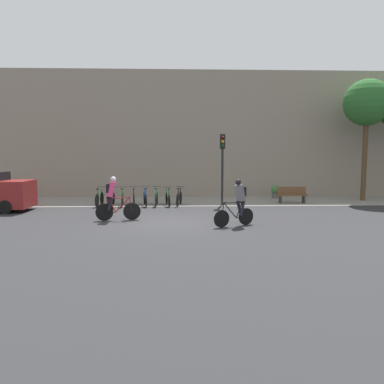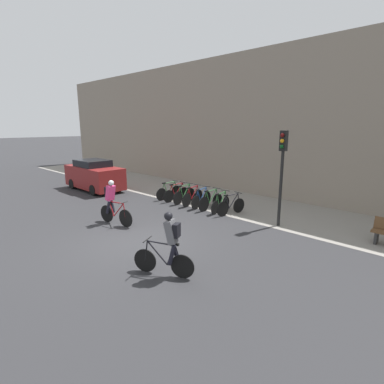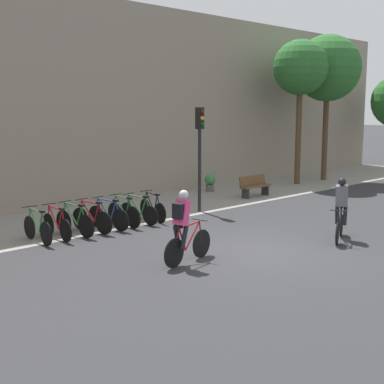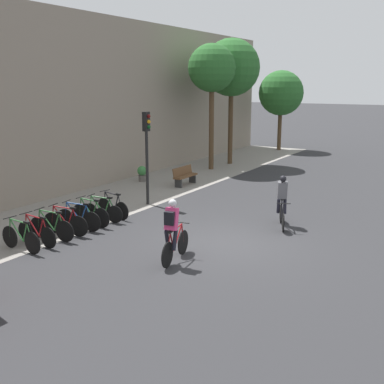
{
  "view_description": "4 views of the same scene",
  "coord_description": "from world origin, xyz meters",
  "px_view_note": "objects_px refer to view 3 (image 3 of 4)",
  "views": [
    {
      "loc": [
        0.41,
        -14.65,
        2.7
      ],
      "look_at": [
        1.02,
        2.17,
        0.99
      ],
      "focal_mm": 35.0,
      "sensor_mm": 36.0,
      "label": 1
    },
    {
      "loc": [
        8.13,
        -5.63,
        3.91
      ],
      "look_at": [
        0.17,
        2.61,
        1.35
      ],
      "focal_mm": 28.0,
      "sensor_mm": 36.0,
      "label": 2
    },
    {
      "loc": [
        -10.67,
        -8.53,
        3.7
      ],
      "look_at": [
        -0.95,
        1.52,
        1.49
      ],
      "focal_mm": 50.0,
      "sensor_mm": 36.0,
      "label": 3
    },
    {
      "loc": [
        -12.64,
        -6.34,
        4.84
      ],
      "look_at": [
        0.9,
        1.75,
        1.23
      ],
      "focal_mm": 45.0,
      "sensor_mm": 36.0,
      "label": 4
    }
  ],
  "objects_px": {
    "cyclist_grey": "(341,207)",
    "traffic_light_pole": "(200,140)",
    "parked_bike_0": "(38,228)",
    "parked_bike_7": "(153,209)",
    "parked_bike_2": "(75,222)",
    "parked_bike_4": "(108,216)",
    "parked_bike_5": "(124,213)",
    "bench": "(255,186)",
    "parked_bike_1": "(57,225)",
    "potted_plant": "(210,182)",
    "cyclist_pink": "(184,226)",
    "parked_bike_6": "(139,212)",
    "parked_bike_3": "(92,219)"
  },
  "relations": [
    {
      "from": "parked_bike_0",
      "to": "parked_bike_3",
      "type": "relative_size",
      "value": 0.99
    },
    {
      "from": "parked_bike_4",
      "to": "parked_bike_5",
      "type": "distance_m",
      "value": 0.59
    },
    {
      "from": "parked_bike_3",
      "to": "parked_bike_7",
      "type": "relative_size",
      "value": 1.04
    },
    {
      "from": "parked_bike_6",
      "to": "parked_bike_4",
      "type": "bearing_deg",
      "value": 179.97
    },
    {
      "from": "parked_bike_7",
      "to": "traffic_light_pole",
      "type": "xyz_separation_m",
      "value": [
        2.28,
        0.08,
        2.17
      ]
    },
    {
      "from": "parked_bike_0",
      "to": "parked_bike_7",
      "type": "xyz_separation_m",
      "value": [
        4.15,
        0.0,
        -0.0
      ]
    },
    {
      "from": "cyclist_pink",
      "to": "parked_bike_0",
      "type": "distance_m",
      "value": 4.62
    },
    {
      "from": "parked_bike_1",
      "to": "bench",
      "type": "relative_size",
      "value": 1.05
    },
    {
      "from": "parked_bike_6",
      "to": "bench",
      "type": "relative_size",
      "value": 1.01
    },
    {
      "from": "parked_bike_2",
      "to": "bench",
      "type": "relative_size",
      "value": 1.06
    },
    {
      "from": "cyclist_grey",
      "to": "cyclist_pink",
      "type": "bearing_deg",
      "value": 165.14
    },
    {
      "from": "traffic_light_pole",
      "to": "parked_bike_6",
      "type": "bearing_deg",
      "value": -178.35
    },
    {
      "from": "cyclist_grey",
      "to": "parked_bike_4",
      "type": "xyz_separation_m",
      "value": [
        -3.99,
        5.64,
        -0.54
      ]
    },
    {
      "from": "parked_bike_5",
      "to": "traffic_light_pole",
      "type": "xyz_separation_m",
      "value": [
        3.46,
        0.08,
        2.16
      ]
    },
    {
      "from": "parked_bike_6",
      "to": "parked_bike_0",
      "type": "bearing_deg",
      "value": 179.99
    },
    {
      "from": "parked_bike_1",
      "to": "parked_bike_3",
      "type": "height_order",
      "value": "parked_bike_3"
    },
    {
      "from": "cyclist_grey",
      "to": "parked_bike_4",
      "type": "distance_m",
      "value": 6.93
    },
    {
      "from": "parked_bike_5",
      "to": "traffic_light_pole",
      "type": "bearing_deg",
      "value": 1.34
    },
    {
      "from": "parked_bike_7",
      "to": "bench",
      "type": "bearing_deg",
      "value": 7.0
    },
    {
      "from": "cyclist_grey",
      "to": "traffic_light_pole",
      "type": "xyz_separation_m",
      "value": [
        0.07,
        5.72,
        1.63
      ]
    },
    {
      "from": "parked_bike_3",
      "to": "parked_bike_6",
      "type": "distance_m",
      "value": 1.78
    },
    {
      "from": "parked_bike_5",
      "to": "bench",
      "type": "distance_m",
      "value": 7.44
    },
    {
      "from": "cyclist_grey",
      "to": "potted_plant",
      "type": "xyz_separation_m",
      "value": [
        3.65,
        8.68,
        -0.51
      ]
    },
    {
      "from": "traffic_light_pole",
      "to": "parked_bike_4",
      "type": "bearing_deg",
      "value": -178.84
    },
    {
      "from": "parked_bike_7",
      "to": "parked_bike_5",
      "type": "bearing_deg",
      "value": 179.98
    },
    {
      "from": "parked_bike_2",
      "to": "parked_bike_3",
      "type": "distance_m",
      "value": 0.59
    },
    {
      "from": "parked_bike_0",
      "to": "parked_bike_2",
      "type": "bearing_deg",
      "value": 0.0
    },
    {
      "from": "cyclist_grey",
      "to": "parked_bike_0",
      "type": "distance_m",
      "value": 8.51
    },
    {
      "from": "bench",
      "to": "parked_bike_3",
      "type": "bearing_deg",
      "value": -174.92
    },
    {
      "from": "parked_bike_3",
      "to": "parked_bike_6",
      "type": "height_order",
      "value": "parked_bike_3"
    },
    {
      "from": "cyclist_grey",
      "to": "bench",
      "type": "relative_size",
      "value": 1.09
    },
    {
      "from": "bench",
      "to": "potted_plant",
      "type": "bearing_deg",
      "value": 98.69
    },
    {
      "from": "cyclist_grey",
      "to": "parked_bike_0",
      "type": "height_order",
      "value": "cyclist_grey"
    },
    {
      "from": "parked_bike_1",
      "to": "traffic_light_pole",
      "type": "bearing_deg",
      "value": 0.81
    },
    {
      "from": "parked_bike_1",
      "to": "parked_bike_2",
      "type": "distance_m",
      "value": 0.59
    },
    {
      "from": "parked_bike_2",
      "to": "parked_bike_6",
      "type": "distance_m",
      "value": 2.37
    },
    {
      "from": "potted_plant",
      "to": "bench",
      "type": "bearing_deg",
      "value": -81.31
    },
    {
      "from": "parked_bike_0",
      "to": "traffic_light_pole",
      "type": "xyz_separation_m",
      "value": [
        6.42,
        0.08,
        2.17
      ]
    },
    {
      "from": "parked_bike_0",
      "to": "parked_bike_2",
      "type": "distance_m",
      "value": 1.19
    },
    {
      "from": "cyclist_pink",
      "to": "parked_bike_1",
      "type": "relative_size",
      "value": 1.05
    },
    {
      "from": "parked_bike_1",
      "to": "parked_bike_2",
      "type": "height_order",
      "value": "parked_bike_2"
    },
    {
      "from": "parked_bike_1",
      "to": "bench",
      "type": "height_order",
      "value": "parked_bike_1"
    },
    {
      "from": "parked_bike_2",
      "to": "parked_bike_3",
      "type": "bearing_deg",
      "value": 0.03
    },
    {
      "from": "cyclist_pink",
      "to": "parked_bike_6",
      "type": "xyz_separation_m",
      "value": [
        2.08,
        4.34,
        -0.56
      ]
    },
    {
      "from": "bench",
      "to": "parked_bike_7",
      "type": "bearing_deg",
      "value": -173.0
    },
    {
      "from": "parked_bike_5",
      "to": "parked_bike_4",
      "type": "bearing_deg",
      "value": -179.93
    },
    {
      "from": "cyclist_pink",
      "to": "parked_bike_1",
      "type": "xyz_separation_m",
      "value": [
        -0.89,
        4.34,
        -0.55
      ]
    },
    {
      "from": "cyclist_pink",
      "to": "parked_bike_3",
      "type": "relative_size",
      "value": 1.05
    },
    {
      "from": "parked_bike_0",
      "to": "parked_bike_6",
      "type": "relative_size",
      "value": 1.04
    },
    {
      "from": "parked_bike_0",
      "to": "parked_bike_2",
      "type": "height_order",
      "value": "parked_bike_2"
    }
  ]
}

